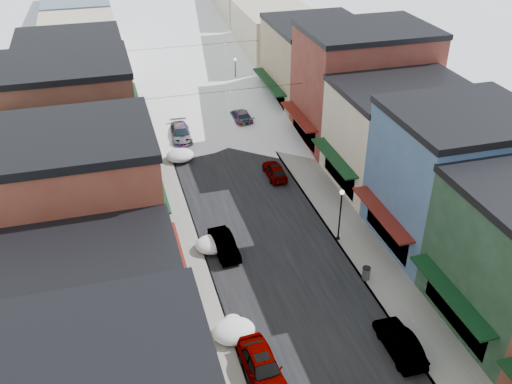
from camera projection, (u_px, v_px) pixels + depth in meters
road at (187, 82)px, 73.06m from camera, size 10.00×160.00×0.01m
sidewalk_left at (135, 87)px, 71.49m from camera, size 3.20×160.00×0.15m
sidewalk_right at (237, 77)px, 74.56m from camera, size 3.20×160.00×0.15m
curb_left at (147, 85)px, 71.85m from camera, size 0.10×160.00×0.15m
curb_right at (225, 78)px, 74.20m from camera, size 0.10×160.00×0.15m
bldg_l_cream at (84, 340)px, 28.45m from camera, size 11.30×8.20×9.50m
bldg_l_brick_near at (68, 229)px, 34.14m from camera, size 12.30×8.20×12.50m
bldg_l_grayblue at (79, 184)px, 42.15m from camera, size 11.30×9.20×9.00m
bldg_l_brick_far at (63, 124)px, 48.81m from camera, size 13.30×9.20×11.00m
bldg_l_tan at (75, 88)px, 57.52m from camera, size 11.30×11.20×10.00m
bldg_r_blue at (455, 178)px, 41.33m from camera, size 11.30×9.20×10.50m
bldg_r_cream at (400, 135)px, 49.24m from camera, size 12.30×9.20×9.00m
bldg_r_brick_far at (363, 85)px, 56.11m from camera, size 13.30×9.20×11.50m
bldg_r_tan at (316, 64)px, 64.62m from camera, size 11.30×11.20×9.50m
distant_blocks at (160, 8)px, 89.91m from camera, size 34.00×55.00×8.00m
overhead_cables at (204, 66)px, 59.57m from camera, size 16.40×15.04×0.04m
car_silver_sedan at (263, 367)px, 32.04m from camera, size 2.21×4.85×1.62m
car_dark_hatch at (224, 244)px, 42.12m from camera, size 1.74×4.21×1.35m
car_silver_wagon at (181, 134)px, 58.28m from camera, size 2.28×5.09×1.45m
car_green_sedan at (400, 343)px, 33.73m from camera, size 1.56×4.36×1.43m
car_gray_suv at (275, 170)px, 51.78m from camera, size 1.62×3.91×1.33m
car_black_sedan at (240, 116)px, 62.11m from camera, size 2.24×5.07×1.45m
car_lane_silver at (181, 88)px, 69.40m from camera, size 2.06×4.12×1.35m
car_lane_white at (193, 67)px, 76.01m from camera, size 2.54×5.32×1.46m
trash_can at (366, 273)px, 39.34m from camera, size 0.57×0.57×0.97m
streetlamp_near at (341, 209)px, 42.20m from camera, size 0.36×0.36×4.35m
streetlamp_far at (235, 70)px, 68.73m from camera, size 0.34×0.34×4.15m
snow_pile_near at (234, 330)px, 34.85m from camera, size 2.64×2.82×1.12m
snow_pile_mid at (212, 244)px, 42.48m from camera, size 2.54×2.77×1.08m
snow_pile_far at (180, 155)px, 54.61m from camera, size 2.68×2.85×1.13m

